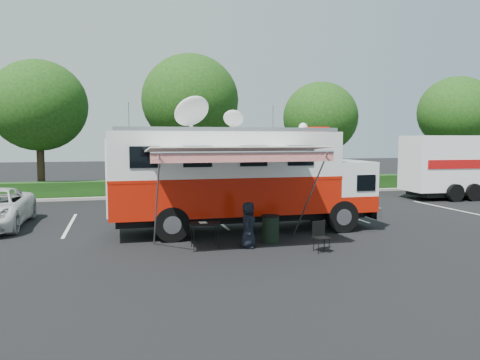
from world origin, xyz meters
name	(u,v)px	position (x,y,z in m)	size (l,w,h in m)	color
ground_plane	(243,231)	(0.00, 0.00, 0.00)	(120.00, 120.00, 0.00)	black
back_border	(208,115)	(1.14, 12.90, 5.00)	(60.00, 6.14, 8.87)	#9E998E
stall_lines	(215,218)	(-0.50, 3.00, 0.00)	(24.12, 5.50, 0.01)	silver
command_truck	(241,177)	(-0.09, 0.00, 2.06)	(9.99, 2.75, 4.80)	black
awning	(237,151)	(-0.98, -2.85, 3.09)	(5.46, 2.81, 3.29)	white
person	(248,248)	(-0.57, -2.71, 0.00)	(0.72, 0.47, 1.48)	black
folding_table	(205,224)	(-1.92, -2.36, 0.77)	(1.09, 0.88, 0.82)	black
folding_chair	(320,234)	(1.45, -3.74, 0.55)	(0.50, 0.52, 0.94)	black
trash_bin	(271,229)	(0.38, -2.13, 0.46)	(0.62, 0.62, 0.92)	black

